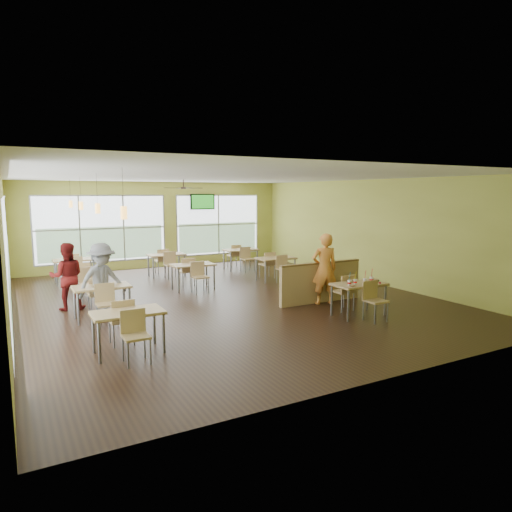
# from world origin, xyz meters

# --- Properties ---
(room) EXTENTS (12.00, 12.04, 3.20)m
(room) POSITION_xyz_m (0.00, 0.00, 1.60)
(room) COLOR black
(room) RESTS_ON ground
(window_bays) EXTENTS (9.24, 10.24, 2.38)m
(window_bays) POSITION_xyz_m (-2.65, 3.08, 1.48)
(window_bays) COLOR white
(window_bays) RESTS_ON room
(main_table) EXTENTS (1.22, 1.52, 0.87)m
(main_table) POSITION_xyz_m (2.00, -3.00, 0.63)
(main_table) COLOR tan
(main_table) RESTS_ON floor
(half_wall_divider) EXTENTS (2.40, 0.14, 1.04)m
(half_wall_divider) POSITION_xyz_m (2.00, -1.55, 0.52)
(half_wall_divider) COLOR tan
(half_wall_divider) RESTS_ON floor
(dining_tables) EXTENTS (6.92, 8.72, 0.87)m
(dining_tables) POSITION_xyz_m (-1.05, 1.71, 0.63)
(dining_tables) COLOR tan
(dining_tables) RESTS_ON floor
(pendant_lights) EXTENTS (0.11, 7.31, 0.86)m
(pendant_lights) POSITION_xyz_m (-3.20, 0.68, 2.45)
(pendant_lights) COLOR #2D2119
(pendant_lights) RESTS_ON ceiling
(ceiling_fan) EXTENTS (1.25, 1.25, 0.29)m
(ceiling_fan) POSITION_xyz_m (-0.00, 3.00, 2.95)
(ceiling_fan) COLOR #2D2119
(ceiling_fan) RESTS_ON ceiling
(tv_backwall) EXTENTS (1.00, 0.07, 0.60)m
(tv_backwall) POSITION_xyz_m (1.80, 5.90, 2.45)
(tv_backwall) COLOR black
(tv_backwall) RESTS_ON wall_back
(man_plaid) EXTENTS (0.75, 0.60, 1.79)m
(man_plaid) POSITION_xyz_m (1.97, -1.75, 0.90)
(man_plaid) COLOR orange
(man_plaid) RESTS_ON floor
(patron_maroon) EXTENTS (0.85, 0.70, 1.62)m
(patron_maroon) POSITION_xyz_m (-3.77, 0.72, 0.81)
(patron_maroon) COLOR #5C100F
(patron_maroon) RESTS_ON floor
(patron_grey) EXTENTS (1.24, 0.93, 1.70)m
(patron_grey) POSITION_xyz_m (-3.18, -0.48, 0.85)
(patron_grey) COLOR slate
(patron_grey) RESTS_ON floor
(cup_blue) EXTENTS (0.09, 0.09, 0.34)m
(cup_blue) POSITION_xyz_m (1.61, -3.12, 0.82)
(cup_blue) COLOR white
(cup_blue) RESTS_ON main_table
(cup_yellow) EXTENTS (0.09, 0.09, 0.32)m
(cup_yellow) POSITION_xyz_m (1.81, -3.09, 0.82)
(cup_yellow) COLOR white
(cup_yellow) RESTS_ON main_table
(cup_red_near) EXTENTS (0.10, 0.10, 0.35)m
(cup_red_near) POSITION_xyz_m (2.01, -3.19, 0.82)
(cup_red_near) COLOR white
(cup_red_near) RESTS_ON main_table
(cup_red_far) EXTENTS (0.10, 0.10, 0.35)m
(cup_red_far) POSITION_xyz_m (2.30, -3.08, 0.82)
(cup_red_far) COLOR white
(cup_red_far) RESTS_ON main_table
(food_basket) EXTENTS (0.23, 0.23, 0.05)m
(food_basket) POSITION_xyz_m (2.44, -3.02, 0.78)
(food_basket) COLOR black
(food_basket) RESTS_ON main_table
(ketchup_cup) EXTENTS (0.05, 0.05, 0.02)m
(ketchup_cup) POSITION_xyz_m (2.40, -3.24, 0.76)
(ketchup_cup) COLOR #B70921
(ketchup_cup) RESTS_ON main_table
(wrapper_left) EXTENTS (0.18, 0.17, 0.04)m
(wrapper_left) POSITION_xyz_m (1.61, -3.21, 0.77)
(wrapper_left) COLOR #996E4A
(wrapper_left) RESTS_ON main_table
(wrapper_mid) EXTENTS (0.25, 0.23, 0.05)m
(wrapper_mid) POSITION_xyz_m (1.94, -2.80, 0.78)
(wrapper_mid) COLOR #996E4A
(wrapper_mid) RESTS_ON main_table
(wrapper_right) EXTENTS (0.14, 0.13, 0.03)m
(wrapper_right) POSITION_xyz_m (2.24, -3.22, 0.77)
(wrapper_right) COLOR #996E4A
(wrapper_right) RESTS_ON main_table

